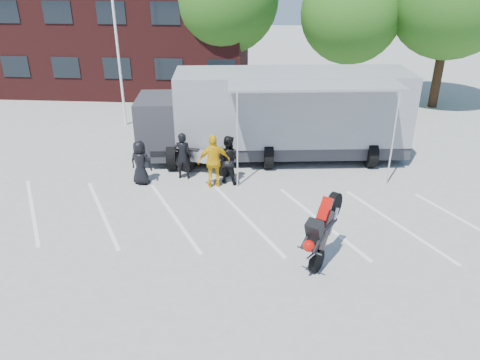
# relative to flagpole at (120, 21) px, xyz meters

# --- Properties ---
(ground) EXTENTS (100.00, 100.00, 0.00)m
(ground) POSITION_rel_flagpole_xyz_m (6.24, -10.00, -5.05)
(ground) COLOR #9E9E98
(ground) RESTS_ON ground
(parking_bay_lines) EXTENTS (18.09, 13.33, 0.01)m
(parking_bay_lines) POSITION_rel_flagpole_xyz_m (6.24, -9.00, -5.05)
(parking_bay_lines) COLOR white
(parking_bay_lines) RESTS_ON ground
(office_building) EXTENTS (18.00, 8.00, 7.00)m
(office_building) POSITION_rel_flagpole_xyz_m (-3.76, 8.00, -1.55)
(office_building) COLOR #431615
(office_building) RESTS_ON ground
(flagpole) EXTENTS (1.61, 0.12, 8.00)m
(flagpole) POSITION_rel_flagpole_xyz_m (0.00, 0.00, 0.00)
(flagpole) COLOR white
(flagpole) RESTS_ON ground
(tree_mid) EXTENTS (5.44, 5.44, 7.68)m
(tree_mid) POSITION_rel_flagpole_xyz_m (11.24, 5.00, -0.11)
(tree_mid) COLOR #382314
(tree_mid) RESTS_ON ground
(transporter_truck) EXTENTS (11.94, 6.71, 3.63)m
(transporter_truck) POSITION_rel_flagpole_xyz_m (7.46, -3.71, -5.05)
(transporter_truck) COLOR gray
(transporter_truck) RESTS_ON ground
(parked_motorcycle) EXTENTS (2.43, 1.23, 1.22)m
(parked_motorcycle) POSITION_rel_flagpole_xyz_m (4.63, -5.65, -5.05)
(parked_motorcycle) COLOR #B1B1B5
(parked_motorcycle) RESTS_ON ground
(stunt_bike_rider) EXTENTS (1.71, 2.08, 2.22)m
(stunt_bike_rider) POSITION_rel_flagpole_xyz_m (8.86, -11.03, -5.05)
(stunt_bike_rider) COLOR black
(stunt_bike_rider) RESTS_ON ground
(spectator_leather_a) EXTENTS (0.93, 0.73, 1.68)m
(spectator_leather_a) POSITION_rel_flagpole_xyz_m (2.38, -6.66, -4.22)
(spectator_leather_a) COLOR black
(spectator_leather_a) RESTS_ON ground
(spectator_leather_b) EXTENTS (0.67, 0.45, 1.83)m
(spectator_leather_b) POSITION_rel_flagpole_xyz_m (3.86, -6.08, -4.14)
(spectator_leather_b) COLOR black
(spectator_leather_b) RESTS_ON ground
(spectator_leather_c) EXTENTS (1.05, 0.92, 1.85)m
(spectator_leather_c) POSITION_rel_flagpole_xyz_m (5.59, -6.32, -4.13)
(spectator_leather_c) COLOR black
(spectator_leather_c) RESTS_ON ground
(spectator_hivis) EXTENTS (1.27, 0.78, 2.01)m
(spectator_hivis) POSITION_rel_flagpole_xyz_m (5.12, -6.72, -4.05)
(spectator_hivis) COLOR yellow
(spectator_hivis) RESTS_ON ground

